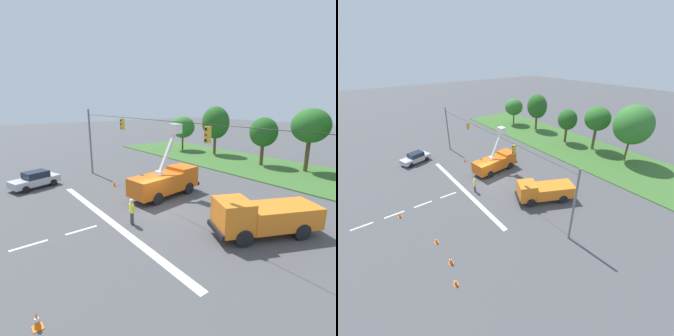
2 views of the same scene
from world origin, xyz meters
TOP-DOWN VIEW (x-y plane):
  - ground_plane at (0.00, 0.00)m, footprint 200.00×200.00m
  - grass_verge at (0.00, 18.00)m, footprint 56.00×12.00m
  - lane_markings at (0.00, -5.51)m, footprint 17.60×15.25m
  - signal_gantry at (-0.06, -0.00)m, footprint 26.20×0.33m
  - tree_far_west at (-18.11, 18.06)m, footprint 3.94×4.01m
  - tree_west at (-12.15, 19.47)m, footprint 4.40×3.79m
  - tree_centre at (-3.32, 18.56)m, footprint 3.50×3.23m
  - tree_east at (1.70, 19.81)m, footprint 4.15×4.07m
  - utility_truck_bucket_lift at (-1.83, 2.04)m, footprint 3.02×6.81m
  - utility_truck_support_near at (7.28, 2.38)m, footprint 4.81×6.79m
  - sedan_silver at (-11.20, -6.33)m, footprint 2.93×4.63m
  - road_worker at (1.23, -3.08)m, footprint 0.63×0.33m
  - traffic_cone_foreground_right at (-7.02, -0.27)m, footprint 0.36×0.36m
  - traffic_cone_mid_right at (6.37, -9.92)m, footprint 0.36×0.36m
  - traffic_cone_near_bucket at (-5.26, 0.22)m, footprint 0.36×0.36m

SIDE VIEW (x-z plane):
  - ground_plane at x=0.00m, z-range 0.00..0.00m
  - lane_markings at x=0.00m, z-range 0.00..0.01m
  - grass_verge at x=0.00m, z-range 0.00..0.10m
  - traffic_cone_mid_right at x=6.37m, z-range -0.01..0.62m
  - traffic_cone_foreground_right at x=-7.02m, z-range -0.01..0.66m
  - traffic_cone_near_bucket at x=-5.26m, z-range 0.00..0.81m
  - sedan_silver at x=-11.20m, z-range 0.01..1.57m
  - road_worker at x=1.23m, z-range 0.11..1.88m
  - utility_truck_support_near at x=7.28m, z-range 0.04..2.41m
  - utility_truck_bucket_lift at x=-1.83m, z-range -1.66..4.44m
  - tree_far_west at x=-18.11m, z-range 1.07..6.84m
  - signal_gantry at x=-0.06m, z-range 0.65..7.85m
  - tree_centre at x=-3.32m, z-range 1.21..7.35m
  - tree_west at x=-12.15m, z-range 1.25..8.65m
  - tree_east at x=1.70m, z-range 1.68..8.97m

